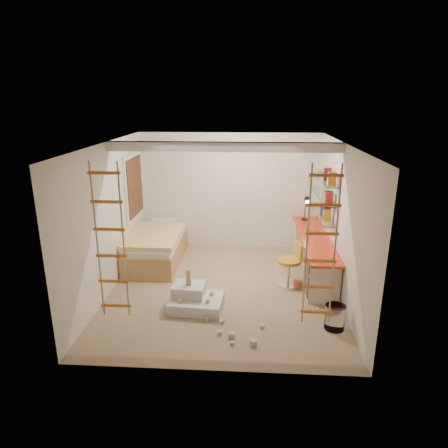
# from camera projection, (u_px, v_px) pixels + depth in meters

# --- Properties ---
(floor) EXTENTS (4.50, 4.50, 0.00)m
(floor) POSITION_uv_depth(u_px,v_px,m) (223.00, 290.00, 7.21)
(floor) COLOR #93765E
(floor) RESTS_ON ground
(ceiling_beam) EXTENTS (4.00, 0.18, 0.16)m
(ceiling_beam) POSITION_uv_depth(u_px,v_px,m) (224.00, 147.00, 6.74)
(ceiling_beam) COLOR white
(ceiling_beam) RESTS_ON ceiling
(window_frame) EXTENTS (0.06, 1.15, 1.35)m
(window_frame) POSITION_uv_depth(u_px,v_px,m) (133.00, 187.00, 8.29)
(window_frame) COLOR white
(window_frame) RESTS_ON wall_left
(window_blind) EXTENTS (0.02, 1.00, 1.20)m
(window_blind) POSITION_uv_depth(u_px,v_px,m) (135.00, 187.00, 8.29)
(window_blind) COLOR #4C2D1E
(window_blind) RESTS_ON window_frame
(rope_ladder_left) EXTENTS (0.41, 0.04, 2.13)m
(rope_ladder_left) POSITION_uv_depth(u_px,v_px,m) (110.00, 243.00, 5.17)
(rope_ladder_left) COLOR orange
(rope_ladder_left) RESTS_ON ceiling
(rope_ladder_right) EXTENTS (0.41, 0.04, 2.13)m
(rope_ladder_right) POSITION_uv_depth(u_px,v_px,m) (321.00, 247.00, 5.01)
(rope_ladder_right) COLOR orange
(rope_ladder_right) RESTS_ON ceiling
(waste_bin) EXTENTS (0.30, 0.30, 0.38)m
(waste_bin) POSITION_uv_depth(u_px,v_px,m) (335.00, 317.00, 5.94)
(waste_bin) COLOR white
(waste_bin) RESTS_ON floor
(desk) EXTENTS (0.56, 2.80, 0.75)m
(desk) POSITION_uv_depth(u_px,v_px,m) (313.00, 253.00, 7.81)
(desk) COLOR red
(desk) RESTS_ON floor
(shelves) EXTENTS (0.25, 1.80, 0.71)m
(shelves) POSITION_uv_depth(u_px,v_px,m) (323.00, 196.00, 7.72)
(shelves) COLOR white
(shelves) RESTS_ON wall_right
(bed) EXTENTS (1.02, 2.00, 0.69)m
(bed) POSITION_uv_depth(u_px,v_px,m) (156.00, 247.00, 8.37)
(bed) COLOR #AD7F51
(bed) RESTS_ON floor
(task_lamp) EXTENTS (0.14, 0.36, 0.57)m
(task_lamp) POSITION_uv_depth(u_px,v_px,m) (307.00, 205.00, 8.50)
(task_lamp) COLOR black
(task_lamp) RESTS_ON desk
(swivel_chair) EXTENTS (0.57, 0.57, 0.82)m
(swivel_chair) POSITION_uv_depth(u_px,v_px,m) (290.00, 270.00, 7.31)
(swivel_chair) COLOR gold
(swivel_chair) RESTS_ON floor
(play_platform) EXTENTS (0.89, 0.72, 0.38)m
(play_platform) POSITION_uv_depth(u_px,v_px,m) (194.00, 299.00, 6.56)
(play_platform) COLOR silver
(play_platform) RESTS_ON floor
(toy_blocks) EXTENTS (1.37, 1.18, 0.65)m
(toy_blocks) POSITION_uv_depth(u_px,v_px,m) (213.00, 309.00, 6.15)
(toy_blocks) COLOR #CCB284
(toy_blocks) RESTS_ON floor
(books) EXTENTS (0.14, 0.52, 0.92)m
(books) POSITION_uv_depth(u_px,v_px,m) (323.00, 189.00, 7.68)
(books) COLOR yellow
(books) RESTS_ON shelves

